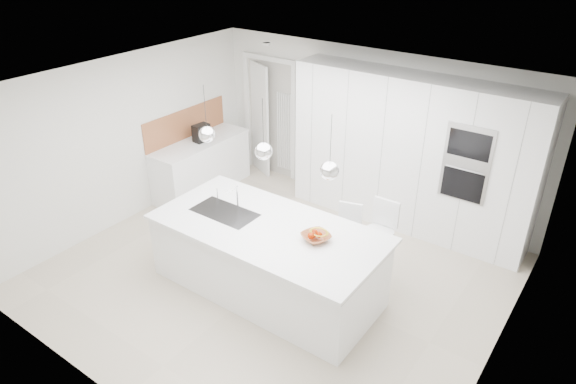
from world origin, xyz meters
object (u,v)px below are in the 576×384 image
Objects in this scene: espresso_machine at (201,133)px; island_base at (266,261)px; fruit_bowl at (316,237)px; bar_stool_left at (344,240)px; bar_stool_right at (378,243)px.

island_base is at bearing -25.39° from espresso_machine.
bar_stool_left is at bearing 92.96° from fruit_bowl.
bar_stool_left reaches higher than island_base.
fruit_bowl is at bearing -18.02° from espresso_machine.
bar_stool_right reaches higher than bar_stool_left.
espresso_machine reaches higher than bar_stool_left.
fruit_bowl is 1.11× the size of espresso_machine.
espresso_machine is 3.62m from bar_stool_right.
espresso_machine is 0.26× the size of bar_stool_right.
island_base is 0.82m from fruit_bowl.
espresso_machine is at bearing 156.13° from fruit_bowl.
bar_stool_right reaches higher than fruit_bowl.
fruit_bowl is 3.45m from espresso_machine.
bar_stool_left is at bearing -165.91° from bar_stool_right.
island_base is at bearing -139.59° from bar_stool_left.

